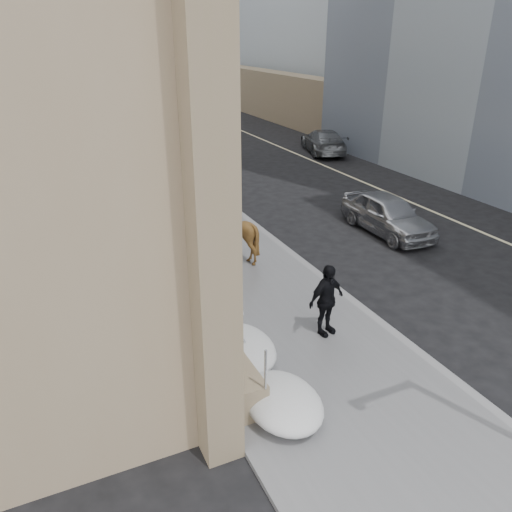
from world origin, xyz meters
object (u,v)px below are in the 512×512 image
(mounted_horse_left, at_px, (195,246))
(car_grey, at_px, (323,141))
(car_silver, at_px, (388,214))
(mounted_horse_right, at_px, (230,229))
(pedestrian, at_px, (326,300))

(mounted_horse_left, xyz_separation_m, car_grey, (13.32, 14.26, -0.56))
(mounted_horse_left, relative_size, car_grey, 0.57)
(car_silver, xyz_separation_m, car_grey, (5.16, 13.10, -0.01))
(mounted_horse_left, relative_size, mounted_horse_right, 1.12)
(pedestrian, height_order, car_grey, pedestrian)
(mounted_horse_left, bearing_deg, car_silver, -155.87)
(mounted_horse_right, height_order, car_grey, mounted_horse_right)
(car_grey, bearing_deg, mounted_horse_right, 65.30)
(car_grey, bearing_deg, pedestrian, 75.71)
(mounted_horse_left, relative_size, car_silver, 0.66)
(mounted_horse_left, distance_m, mounted_horse_right, 1.97)
(pedestrian, distance_m, car_grey, 21.58)
(mounted_horse_right, bearing_deg, car_silver, -174.62)
(mounted_horse_left, xyz_separation_m, mounted_horse_right, (1.59, 1.16, -0.10))
(car_silver, relative_size, car_grey, 0.86)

